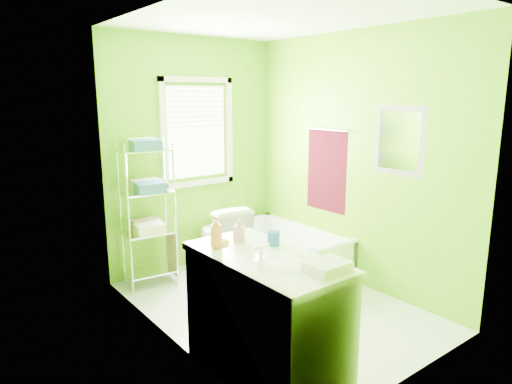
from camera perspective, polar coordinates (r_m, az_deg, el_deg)
ground at (r=4.48m, az=2.22°, el=-13.98°), size 2.90×2.90×0.00m
room_envelope at (r=4.05m, az=2.40°, el=6.10°), size 2.14×2.94×2.62m
window at (r=5.23m, az=-7.35°, el=8.10°), size 0.92×0.05×1.22m
door at (r=2.77m, az=-0.90°, el=-8.32°), size 0.09×0.80×2.00m
right_wall_decor at (r=4.79m, az=12.07°, el=4.04°), size 0.04×1.48×1.17m
bathtub at (r=5.26m, az=3.91°, el=-8.12°), size 0.71×1.51×0.49m
toilet at (r=5.17m, az=-4.32°, el=-5.69°), size 0.56×0.83×0.79m
vanity at (r=3.27m, az=1.32°, el=-15.01°), size 0.62×1.20×1.14m
wire_shelf_unit at (r=4.79m, az=-13.30°, el=-0.72°), size 0.54×0.43×1.54m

